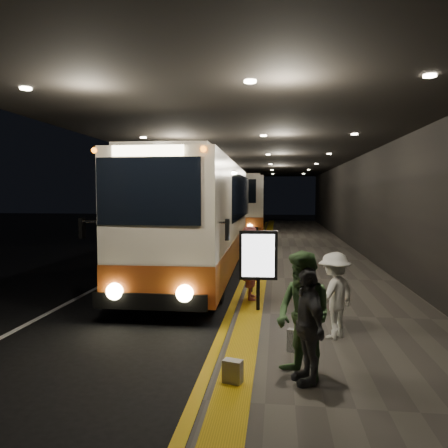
# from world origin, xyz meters

# --- Properties ---
(ground) EXTENTS (90.00, 90.00, 0.00)m
(ground) POSITION_xyz_m (0.00, 0.00, 0.00)
(ground) COLOR black
(lane_line_white) EXTENTS (0.12, 50.00, 0.01)m
(lane_line_white) POSITION_xyz_m (-1.80, 5.00, 0.01)
(lane_line_white) COLOR silver
(lane_line_white) RESTS_ON ground
(kerb_stripe_yellow) EXTENTS (0.18, 50.00, 0.01)m
(kerb_stripe_yellow) POSITION_xyz_m (2.35, 5.00, 0.01)
(kerb_stripe_yellow) COLOR gold
(kerb_stripe_yellow) RESTS_ON ground
(sidewalk) EXTENTS (4.50, 50.00, 0.15)m
(sidewalk) POSITION_xyz_m (4.75, 5.00, 0.07)
(sidewalk) COLOR #514C44
(sidewalk) RESTS_ON ground
(tactile_strip) EXTENTS (0.50, 50.00, 0.01)m
(tactile_strip) POSITION_xyz_m (2.85, 5.00, 0.16)
(tactile_strip) COLOR gold
(tactile_strip) RESTS_ON sidewalk
(terminal_wall) EXTENTS (0.10, 50.00, 6.00)m
(terminal_wall) POSITION_xyz_m (7.00, 5.00, 3.00)
(terminal_wall) COLOR black
(terminal_wall) RESTS_ON ground
(support_columns) EXTENTS (0.80, 24.80, 4.40)m
(support_columns) POSITION_xyz_m (-1.50, 4.00, 2.20)
(support_columns) COLOR black
(support_columns) RESTS_ON ground
(canopy) EXTENTS (9.00, 50.00, 0.40)m
(canopy) POSITION_xyz_m (2.50, 5.00, 4.60)
(canopy) COLOR black
(canopy) RESTS_ON support_columns
(coach_main) EXTENTS (2.72, 12.00, 3.72)m
(coach_main) POSITION_xyz_m (0.83, 1.92, 1.79)
(coach_main) COLOR beige
(coach_main) RESTS_ON ground
(coach_second) EXTENTS (3.13, 12.40, 3.86)m
(coach_second) POSITION_xyz_m (1.01, 19.67, 1.86)
(coach_second) COLOR beige
(coach_second) RESTS_ON ground
(passenger_boarding) EXTENTS (0.49, 0.70, 1.81)m
(passenger_boarding) POSITION_xyz_m (2.80, -1.90, 1.05)
(passenger_boarding) COLOR #D66467
(passenger_boarding) RESTS_ON sidewalk
(passenger_waiting_green) EXTENTS (0.97, 1.02, 1.80)m
(passenger_waiting_green) POSITION_xyz_m (3.78, -6.48, 1.05)
(passenger_waiting_green) COLOR #476F3E
(passenger_waiting_green) RESTS_ON sidewalk
(passenger_waiting_white) EXTENTS (1.01, 1.06, 1.55)m
(passenger_waiting_white) POSITION_xyz_m (4.44, -4.58, 0.93)
(passenger_waiting_white) COLOR white
(passenger_waiting_white) RESTS_ON sidewalk
(passenger_waiting_grey) EXTENTS (0.75, 1.04, 1.60)m
(passenger_waiting_grey) POSITION_xyz_m (3.83, -6.54, 0.95)
(passenger_waiting_grey) COLOR #4D4E52
(passenger_waiting_grey) RESTS_ON sidewalk
(bag_polka) EXTENTS (0.33, 0.21, 0.37)m
(bag_polka) POSITION_xyz_m (3.74, -5.41, 0.34)
(bag_polka) COLOR black
(bag_polka) RESTS_ON sidewalk
(bag_plain) EXTENTS (0.29, 0.22, 0.33)m
(bag_plain) POSITION_xyz_m (2.82, -6.72, 0.31)
(bag_plain) COLOR silver
(bag_plain) RESTS_ON sidewalk
(info_sign) EXTENTS (0.85, 0.17, 1.78)m
(info_sign) POSITION_xyz_m (3.00, -2.93, 1.35)
(info_sign) COLOR black
(info_sign) RESTS_ON sidewalk
(stanchion_post) EXTENTS (0.05, 0.05, 1.18)m
(stanchion_post) POSITION_xyz_m (2.75, -1.15, 0.74)
(stanchion_post) COLOR black
(stanchion_post) RESTS_ON sidewalk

